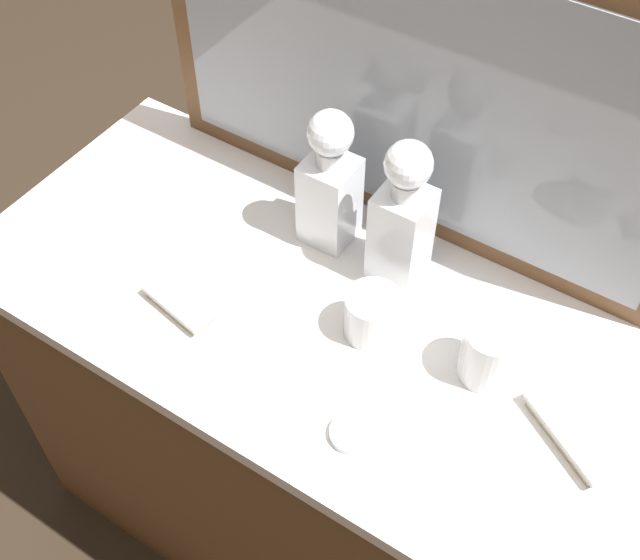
{
  "coord_description": "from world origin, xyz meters",
  "views": [
    {
      "loc": [
        0.45,
        -0.69,
        1.93
      ],
      "look_at": [
        0.0,
        0.0,
        0.95
      ],
      "focal_mm": 45.43,
      "sensor_mm": 36.0,
      "label": 1
    }
  ],
  "objects_px": {
    "crystal_tumbler_rear": "(489,354)",
    "porcelain_dish": "(352,433)",
    "crystal_decanter_far_left": "(330,190)",
    "silver_brush_far_left": "(181,302)",
    "crystal_tumbler_far_right": "(372,316)",
    "silver_brush_front": "(572,432)",
    "crystal_decanter_left": "(402,225)"
  },
  "relations": [
    {
      "from": "crystal_tumbler_rear",
      "to": "porcelain_dish",
      "type": "xyz_separation_m",
      "value": [
        -0.12,
        -0.21,
        -0.04
      ]
    },
    {
      "from": "crystal_decanter_far_left",
      "to": "silver_brush_front",
      "type": "relative_size",
      "value": 1.59
    },
    {
      "from": "crystal_decanter_left",
      "to": "porcelain_dish",
      "type": "xyz_separation_m",
      "value": [
        0.1,
        -0.32,
        -0.11
      ]
    },
    {
      "from": "crystal_tumbler_rear",
      "to": "crystal_decanter_left",
      "type": "bearing_deg",
      "value": 153.99
    },
    {
      "from": "crystal_tumbler_rear",
      "to": "porcelain_dish",
      "type": "relative_size",
      "value": 1.53
    },
    {
      "from": "silver_brush_front",
      "to": "crystal_decanter_far_left",
      "type": "bearing_deg",
      "value": 163.66
    },
    {
      "from": "crystal_decanter_far_left",
      "to": "crystal_tumbler_rear",
      "type": "bearing_deg",
      "value": -17.8
    },
    {
      "from": "crystal_decanter_far_left",
      "to": "porcelain_dish",
      "type": "relative_size",
      "value": 3.99
    },
    {
      "from": "crystal_tumbler_far_right",
      "to": "silver_brush_far_left",
      "type": "relative_size",
      "value": 0.63
    },
    {
      "from": "silver_brush_far_left",
      "to": "crystal_tumbler_rear",
      "type": "bearing_deg",
      "value": 18.28
    },
    {
      "from": "crystal_tumbler_far_right",
      "to": "porcelain_dish",
      "type": "xyz_separation_m",
      "value": [
        0.08,
        -0.18,
        -0.03
      ]
    },
    {
      "from": "silver_brush_far_left",
      "to": "porcelain_dish",
      "type": "distance_m",
      "value": 0.37
    },
    {
      "from": "porcelain_dish",
      "to": "crystal_decanter_left",
      "type": "bearing_deg",
      "value": 107.98
    },
    {
      "from": "silver_brush_front",
      "to": "porcelain_dish",
      "type": "distance_m",
      "value": 0.32
    },
    {
      "from": "crystal_tumbler_rear",
      "to": "silver_brush_far_left",
      "type": "relative_size",
      "value": 0.73
    },
    {
      "from": "crystal_decanter_left",
      "to": "crystal_decanter_far_left",
      "type": "bearing_deg",
      "value": 175.88
    },
    {
      "from": "crystal_tumbler_far_right",
      "to": "crystal_decanter_far_left",
      "type": "bearing_deg",
      "value": 140.1
    },
    {
      "from": "crystal_decanter_far_left",
      "to": "silver_brush_far_left",
      "type": "xyz_separation_m",
      "value": [
        -0.12,
        -0.28,
        -0.1
      ]
    },
    {
      "from": "crystal_tumbler_far_right",
      "to": "porcelain_dish",
      "type": "relative_size",
      "value": 1.32
    },
    {
      "from": "silver_brush_far_left",
      "to": "crystal_decanter_left",
      "type": "bearing_deg",
      "value": 45.25
    },
    {
      "from": "crystal_decanter_far_left",
      "to": "porcelain_dish",
      "type": "bearing_deg",
      "value": -52.72
    },
    {
      "from": "crystal_decanter_left",
      "to": "porcelain_dish",
      "type": "bearing_deg",
      "value": -72.02
    },
    {
      "from": "crystal_decanter_far_left",
      "to": "silver_brush_front",
      "type": "bearing_deg",
      "value": -16.34
    },
    {
      "from": "crystal_decanter_far_left",
      "to": "crystal_decanter_left",
      "type": "bearing_deg",
      "value": -4.12
    },
    {
      "from": "crystal_decanter_far_left",
      "to": "porcelain_dish",
      "type": "height_order",
      "value": "crystal_decanter_far_left"
    },
    {
      "from": "crystal_decanter_left",
      "to": "porcelain_dish",
      "type": "height_order",
      "value": "crystal_decanter_left"
    },
    {
      "from": "silver_brush_far_left",
      "to": "silver_brush_front",
      "type": "xyz_separation_m",
      "value": [
        0.64,
        0.12,
        0.0
      ]
    },
    {
      "from": "crystal_decanter_far_left",
      "to": "silver_brush_far_left",
      "type": "height_order",
      "value": "crystal_decanter_far_left"
    },
    {
      "from": "crystal_tumbler_rear",
      "to": "crystal_tumbler_far_right",
      "type": "bearing_deg",
      "value": -171.66
    },
    {
      "from": "silver_brush_front",
      "to": "crystal_decanter_left",
      "type": "bearing_deg",
      "value": 159.21
    },
    {
      "from": "crystal_tumbler_far_right",
      "to": "silver_brush_front",
      "type": "height_order",
      "value": "crystal_tumbler_far_right"
    },
    {
      "from": "crystal_tumbler_rear",
      "to": "crystal_tumbler_far_right",
      "type": "relative_size",
      "value": 1.16
    }
  ]
}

